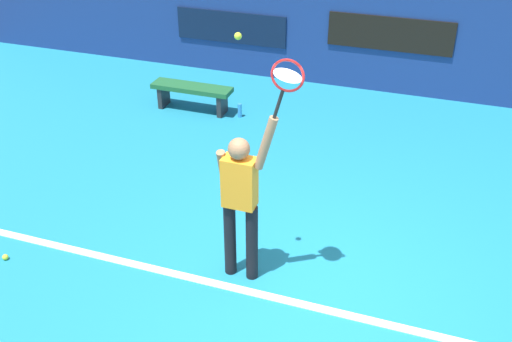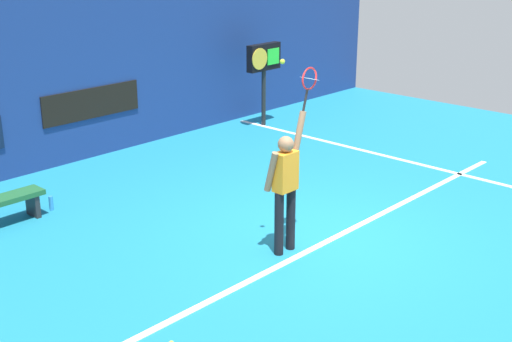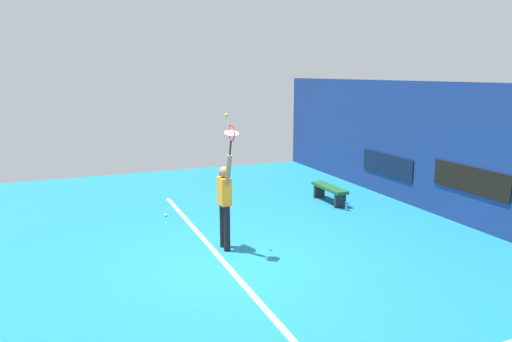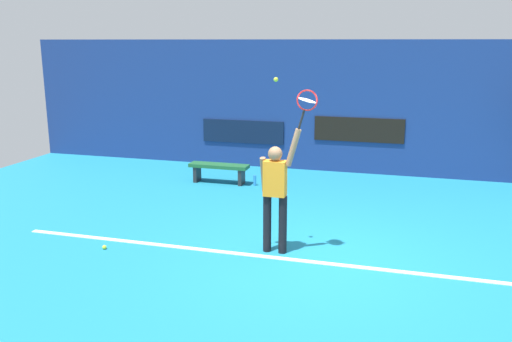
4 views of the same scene
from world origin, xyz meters
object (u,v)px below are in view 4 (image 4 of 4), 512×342
Objects in this scene: tennis_player at (275,190)px; tennis_ball at (276,79)px; spare_ball at (104,247)px; court_bench at (219,169)px; water_bottle at (255,180)px; tennis_racket at (306,103)px.

tennis_player is 29.14× the size of tennis_ball.
tennis_ball is 3.79m from spare_ball.
tennis_ball is 0.05× the size of court_bench.
tennis_ball is at bearing -69.27° from water_bottle.
spare_ball is at bearing -168.11° from tennis_racket.
tennis_ball is at bearing 172.16° from tennis_racket.
tennis_player reaches higher than spare_ball.
court_bench is 4.44m from spare_ball.
court_bench is at bearing 126.10° from tennis_racket.
tennis_player is 29.14× the size of spare_ball.
tennis_ball is at bearing 15.32° from spare_ball.
spare_ball is (-2.62, -0.72, -2.65)m from tennis_ball.
water_bottle reaches higher than spare_ball.
tennis_ball reaches higher than spare_ball.
tennis_racket is 9.21× the size of spare_ball.
tennis_racket is (0.46, -0.00, 1.35)m from tennis_player.
tennis_ball is 4.93m from court_bench.
spare_ball is at bearing -105.46° from water_bottle.
water_bottle is (-1.42, 3.76, -0.89)m from tennis_player.
spare_ball is (-3.10, -0.65, -2.33)m from tennis_racket.
court_bench reaches higher than spare_ball.
tennis_player is at bearing -69.30° from water_bottle.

